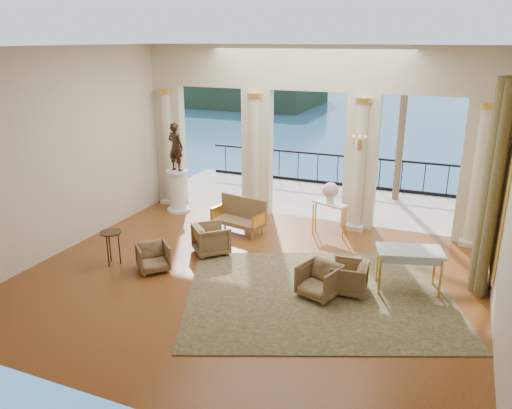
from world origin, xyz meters
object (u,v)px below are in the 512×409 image
at_px(armchair_d, 211,238).
at_px(pedestal, 178,192).
at_px(armchair_b, 319,279).
at_px(armchair_a, 153,256).
at_px(side_table, 111,236).
at_px(settee, 240,215).
at_px(armchair_c, 349,276).
at_px(game_table, 410,254).
at_px(console_table, 330,208).
at_px(statue, 176,147).

xyz_separation_m(armchair_d, pedestal, (-2.21, 2.25, 0.19)).
bearing_deg(armchair_b, armchair_a, -158.04).
distance_m(pedestal, side_table, 3.61).
xyz_separation_m(armchair_a, settee, (0.78, 2.69, 0.12)).
height_order(armchair_c, side_table, side_table).
bearing_deg(pedestal, game_table, -19.64).
distance_m(armchair_a, game_table, 5.16).
distance_m(armchair_d, side_table, 2.17).
distance_m(console_table, side_table, 5.20).
bearing_deg(game_table, console_table, 118.47).
height_order(armchair_b, pedestal, pedestal).
xyz_separation_m(armchair_d, console_table, (2.15, 2.18, 0.30)).
relative_size(armchair_c, game_table, 0.51).
bearing_deg(armchair_a, side_table, 138.83).
bearing_deg(console_table, armchair_b, -56.63).
bearing_deg(armchair_d, armchair_a, 105.44).
xyz_separation_m(armchair_a, statue, (-1.49, 3.50, 1.52)).
distance_m(armchair_c, console_table, 3.04).
bearing_deg(settee, armchair_c, -21.50).
xyz_separation_m(armchair_b, pedestal, (-5.00, 3.24, 0.22)).
height_order(armchair_b, side_table, side_table).
relative_size(armchair_a, console_table, 0.70).
distance_m(armchair_a, statue, 4.09).
distance_m(armchair_c, pedestal, 6.20).
bearing_deg(side_table, pedestal, 98.26).
distance_m(armchair_d, game_table, 4.31).
height_order(armchair_b, armchair_d, armchair_d).
relative_size(armchair_b, console_table, 0.77).
distance_m(game_table, pedestal, 6.90).
height_order(settee, side_table, settee).
distance_m(settee, console_table, 2.22).
relative_size(settee, pedestal, 1.21).
bearing_deg(armchair_c, armchair_b, -57.79).
height_order(settee, pedestal, pedestal).
distance_m(settee, game_table, 4.50).
relative_size(armchair_a, armchair_d, 0.86).
bearing_deg(side_table, armchair_c, 8.04).
bearing_deg(pedestal, armchair_b, -32.92).
bearing_deg(console_table, armchair_d, -112.65).
distance_m(armchair_d, settee, 1.44).
bearing_deg(armchair_c, armchair_a, -85.67).
bearing_deg(statue, armchair_a, 123.54).
height_order(console_table, side_table, console_table).
xyz_separation_m(armchair_c, pedestal, (-5.48, 2.87, 0.23)).
bearing_deg(armchair_d, console_table, -89.37).
distance_m(armchair_c, game_table, 1.23).
distance_m(game_table, console_table, 3.11).
bearing_deg(pedestal, armchair_c, -27.65).
distance_m(armchair_b, armchair_d, 2.96).
height_order(armchair_d, game_table, game_table).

